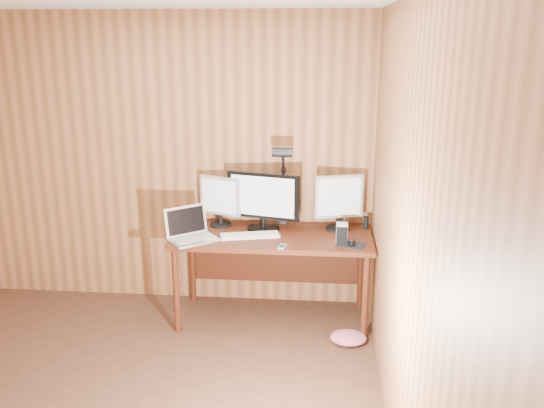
# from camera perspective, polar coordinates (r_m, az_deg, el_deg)

# --- Properties ---
(room_shell) EXTENTS (4.00, 4.00, 4.00)m
(room_shell) POSITION_cam_1_polar(r_m,az_deg,el_deg) (3.22, -19.41, -3.46)
(room_shell) COLOR #4B2C1C
(room_shell) RESTS_ON ground
(desk) EXTENTS (1.60, 0.70, 0.75)m
(desk) POSITION_cam_1_polar(r_m,az_deg,el_deg) (4.76, 0.13, -4.12)
(desk) COLOR #471D0E
(desk) RESTS_ON floor
(monitor_center) EXTENTS (0.61, 0.27, 0.48)m
(monitor_center) POSITION_cam_1_polar(r_m,az_deg,el_deg) (4.70, -0.88, 0.37)
(monitor_center) COLOR black
(monitor_center) RESTS_ON desk
(monitor_left) EXTENTS (0.36, 0.18, 0.42)m
(monitor_left) POSITION_cam_1_polar(r_m,az_deg,el_deg) (4.82, -5.16, 0.42)
(monitor_left) COLOR black
(monitor_left) RESTS_ON desk
(monitor_right) EXTENTS (0.40, 0.19, 0.46)m
(monitor_right) POSITION_cam_1_polar(r_m,az_deg,el_deg) (4.73, 6.62, 0.34)
(monitor_right) COLOR black
(monitor_right) RESTS_ON desk
(laptop) EXTENTS (0.44, 0.43, 0.25)m
(laptop) POSITION_cam_1_polar(r_m,az_deg,el_deg) (4.57, -8.12, -2.73)
(laptop) COLOR silver
(laptop) RESTS_ON desk
(keyboard) EXTENTS (0.49, 0.25, 0.02)m
(keyboard) POSITION_cam_1_polar(r_m,az_deg,el_deg) (4.60, -2.21, -3.12)
(keyboard) COLOR silver
(keyboard) RESTS_ON desk
(mousepad) EXTENTS (0.25, 0.23, 0.00)m
(mousepad) POSITION_cam_1_polar(r_m,az_deg,el_deg) (4.46, 7.86, -4.02)
(mousepad) COLOR black
(mousepad) RESTS_ON desk
(mouse) EXTENTS (0.11, 0.13, 0.04)m
(mouse) POSITION_cam_1_polar(r_m,az_deg,el_deg) (4.45, 7.87, -3.77)
(mouse) COLOR black
(mouse) RESTS_ON mousepad
(hard_drive) EXTENTS (0.09, 0.13, 0.14)m
(hard_drive) POSITION_cam_1_polar(r_m,az_deg,el_deg) (4.50, 6.93, -2.88)
(hard_drive) COLOR silver
(hard_drive) RESTS_ON desk
(phone) EXTENTS (0.07, 0.12, 0.01)m
(phone) POSITION_cam_1_polar(r_m,az_deg,el_deg) (4.36, 1.02, -4.26)
(phone) COLOR silver
(phone) RESTS_ON desk
(speaker) EXTENTS (0.04, 0.04, 0.11)m
(speaker) POSITION_cam_1_polar(r_m,az_deg,el_deg) (4.83, 9.27, -1.85)
(speaker) COLOR black
(speaker) RESTS_ON desk
(desk_lamp) EXTENTS (0.17, 0.24, 0.73)m
(desk_lamp) POSITION_cam_1_polar(r_m,az_deg,el_deg) (4.73, 1.08, 3.01)
(desk_lamp) COLOR black
(desk_lamp) RESTS_ON desk
(fabric_pile) EXTENTS (0.32, 0.27, 0.09)m
(fabric_pile) POSITION_cam_1_polar(r_m,az_deg,el_deg) (4.61, 7.56, -13.01)
(fabric_pile) COLOR #C15D76
(fabric_pile) RESTS_ON floor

